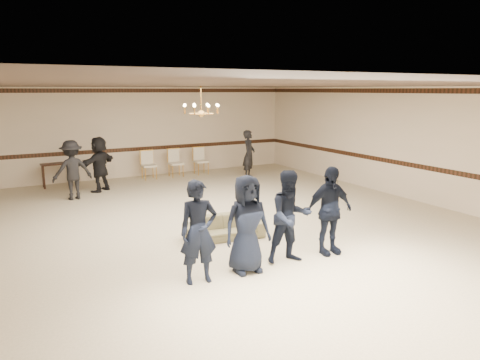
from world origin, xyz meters
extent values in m
cube|color=beige|center=(0.00, 0.00, 0.00)|extent=(12.00, 14.00, 0.01)
cube|color=#32231C|center=(0.00, 0.00, 3.20)|extent=(12.00, 14.00, 0.01)
cube|color=beige|center=(0.00, 7.00, 1.60)|extent=(12.00, 0.01, 3.20)
cube|color=beige|center=(6.00, 0.00, 1.60)|extent=(0.01, 14.00, 3.20)
cube|color=#3A1C11|center=(0.00, 6.99, 1.00)|extent=(12.00, 0.02, 0.14)
cube|color=#3A1C11|center=(0.00, 6.99, 3.08)|extent=(12.00, 0.02, 0.14)
imported|color=black|center=(-1.59, -2.45, 0.85)|extent=(0.67, 0.49, 1.71)
imported|color=black|center=(-0.69, -2.45, 0.85)|extent=(0.87, 0.59, 1.71)
imported|color=black|center=(0.21, -2.45, 0.85)|extent=(0.92, 0.77, 1.71)
imported|color=black|center=(1.11, -2.45, 0.85)|extent=(1.03, 0.49, 1.71)
imported|color=#828056|center=(-0.26, -0.70, 0.24)|extent=(1.74, 0.87, 0.49)
imported|color=black|center=(-2.54, 4.45, 0.85)|extent=(1.17, 0.76, 1.71)
imported|color=black|center=(-1.64, 5.15, 0.85)|extent=(1.55, 1.39, 1.71)
imported|color=black|center=(3.46, 4.75, 0.85)|extent=(0.73, 0.73, 1.71)
cube|color=#321A10|center=(-2.75, 6.44, 0.39)|extent=(0.97, 0.48, 0.79)
camera|label=1|loc=(-4.27, -8.76, 3.11)|focal=33.06mm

